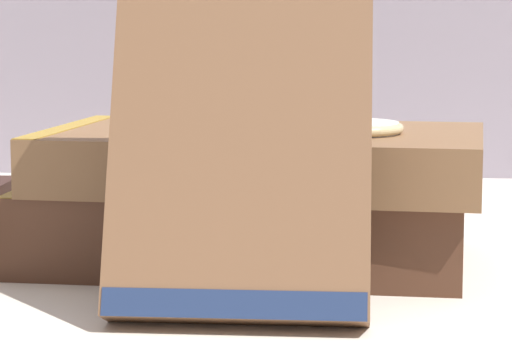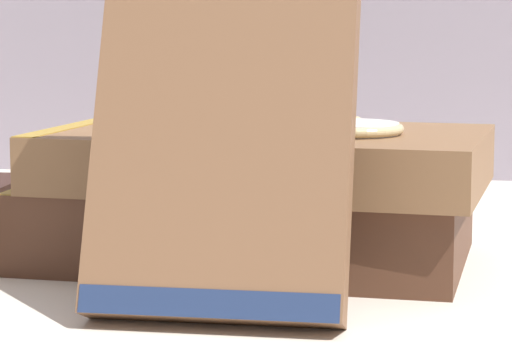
# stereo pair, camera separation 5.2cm
# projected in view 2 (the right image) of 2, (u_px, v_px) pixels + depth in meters

# --- Properties ---
(ground_plane) EXTENTS (3.00, 3.00, 0.00)m
(ground_plane) POSITION_uv_depth(u_px,v_px,m) (152.00, 264.00, 0.64)
(ground_plane) COLOR beige
(book_flat_bottom) EXTENTS (0.24, 0.16, 0.04)m
(book_flat_bottom) POSITION_uv_depth(u_px,v_px,m) (241.00, 221.00, 0.65)
(book_flat_bottom) COLOR #4C2D1E
(book_flat_bottom) RESTS_ON ground_plane
(book_flat_top) EXTENTS (0.24, 0.16, 0.03)m
(book_flat_top) POSITION_uv_depth(u_px,v_px,m) (256.00, 158.00, 0.64)
(book_flat_top) COLOR brown
(book_flat_top) RESTS_ON book_flat_bottom
(book_leaning_front) EXTENTS (0.11, 0.08, 0.16)m
(book_leaning_front) POSITION_uv_depth(u_px,v_px,m) (223.00, 150.00, 0.53)
(book_leaning_front) COLOR brown
(book_leaning_front) RESTS_ON ground_plane
(pocket_watch) EXTENTS (0.05, 0.06, 0.01)m
(pocket_watch) POSITION_uv_depth(u_px,v_px,m) (352.00, 127.00, 0.62)
(pocket_watch) COLOR silver
(pocket_watch) RESTS_ON book_flat_top
(reading_glasses) EXTENTS (0.11, 0.08, 0.00)m
(reading_glasses) POSITION_uv_depth(u_px,v_px,m) (171.00, 209.00, 0.81)
(reading_glasses) COLOR #4C3828
(reading_glasses) RESTS_ON ground_plane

